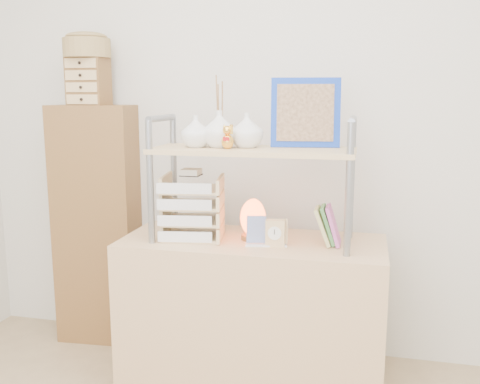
# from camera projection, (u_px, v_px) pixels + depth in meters

# --- Properties ---
(desk) EXTENTS (1.20, 0.50, 0.75)m
(desk) POSITION_uv_depth(u_px,v_px,m) (252.00, 317.00, 2.52)
(desk) COLOR tan
(desk) RESTS_ON ground
(cabinet) EXTENTS (0.47, 0.27, 1.35)m
(cabinet) POSITION_uv_depth(u_px,v_px,m) (98.00, 225.00, 3.04)
(cabinet) COLOR brown
(cabinet) RESTS_ON ground
(hutch) EXTENTS (0.90, 0.34, 0.73)m
(hutch) POSITION_uv_depth(u_px,v_px,m) (246.00, 143.00, 2.39)
(hutch) COLOR gray
(hutch) RESTS_ON desk
(letter_tray) EXTENTS (0.30, 0.29, 0.32)m
(letter_tray) POSITION_uv_depth(u_px,v_px,m) (192.00, 210.00, 2.47)
(letter_tray) COLOR #DABA82
(letter_tray) RESTS_ON desk
(salt_lamp) EXTENTS (0.13, 0.12, 0.19)m
(salt_lamp) POSITION_uv_depth(u_px,v_px,m) (253.00, 219.00, 2.44)
(salt_lamp) COLOR brown
(salt_lamp) RESTS_ON desk
(desk_clock) EXTENTS (0.09, 0.04, 0.12)m
(desk_clock) POSITION_uv_depth(u_px,v_px,m) (275.00, 233.00, 2.33)
(desk_clock) COLOR #DAB575
(desk_clock) RESTS_ON desk
(postcard_stand) EXTENTS (0.19, 0.08, 0.13)m
(postcard_stand) POSITION_uv_depth(u_px,v_px,m) (266.00, 237.00, 2.35)
(postcard_stand) COLOR white
(postcard_stand) RESTS_ON desk
(drawer_chest) EXTENTS (0.20, 0.16, 0.25)m
(drawer_chest) POSITION_uv_depth(u_px,v_px,m) (88.00, 82.00, 2.87)
(drawer_chest) COLOR brown
(drawer_chest) RESTS_ON cabinet
(woven_basket) EXTENTS (0.25, 0.25, 0.10)m
(woven_basket) POSITION_uv_depth(u_px,v_px,m) (87.00, 48.00, 2.84)
(woven_basket) COLOR olive
(woven_basket) RESTS_ON drawer_chest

